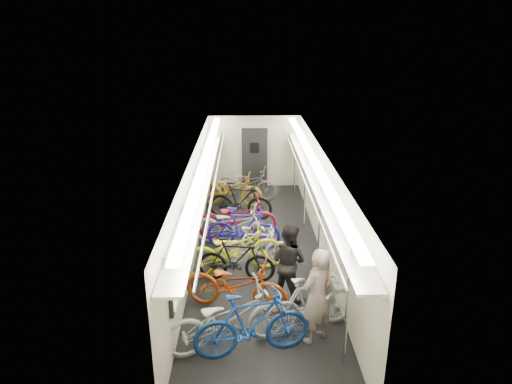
{
  "coord_description": "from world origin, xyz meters",
  "views": [
    {
      "loc": [
        -0.3,
        -9.75,
        5.09
      ],
      "look_at": [
        -0.04,
        1.16,
        1.15
      ],
      "focal_mm": 32.0,
      "sensor_mm": 36.0,
      "label": 1
    }
  ],
  "objects_px": {
    "bicycle_0": "(227,319)",
    "bicycle_1": "(252,324)",
    "passenger_mid": "(288,262)",
    "passenger_near": "(317,296)",
    "backpack": "(321,270)"
  },
  "relations": [
    {
      "from": "bicycle_0",
      "to": "bicycle_1",
      "type": "distance_m",
      "value": 0.45
    },
    {
      "from": "bicycle_0",
      "to": "passenger_mid",
      "type": "distance_m",
      "value": 1.88
    },
    {
      "from": "bicycle_1",
      "to": "passenger_mid",
      "type": "xyz_separation_m",
      "value": [
        0.73,
        1.67,
        0.22
      ]
    },
    {
      "from": "bicycle_1",
      "to": "passenger_mid",
      "type": "height_order",
      "value": "passenger_mid"
    },
    {
      "from": "bicycle_0",
      "to": "passenger_mid",
      "type": "height_order",
      "value": "passenger_mid"
    },
    {
      "from": "passenger_mid",
      "to": "bicycle_0",
      "type": "bearing_deg",
      "value": 90.66
    },
    {
      "from": "bicycle_1",
      "to": "passenger_mid",
      "type": "distance_m",
      "value": 1.84
    },
    {
      "from": "passenger_near",
      "to": "backpack",
      "type": "bearing_deg",
      "value": -154.06
    },
    {
      "from": "bicycle_1",
      "to": "passenger_near",
      "type": "height_order",
      "value": "passenger_near"
    },
    {
      "from": "bicycle_0",
      "to": "passenger_mid",
      "type": "relative_size",
      "value": 1.34
    },
    {
      "from": "passenger_mid",
      "to": "bicycle_1",
      "type": "bearing_deg",
      "value": 104.45
    },
    {
      "from": "bicycle_0",
      "to": "backpack",
      "type": "xyz_separation_m",
      "value": [
        1.56,
        0.31,
        0.71
      ]
    },
    {
      "from": "passenger_mid",
      "to": "backpack",
      "type": "distance_m",
      "value": 1.34
    },
    {
      "from": "bicycle_0",
      "to": "backpack",
      "type": "height_order",
      "value": "backpack"
    },
    {
      "from": "bicycle_1",
      "to": "passenger_near",
      "type": "bearing_deg",
      "value": -83.85
    }
  ]
}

